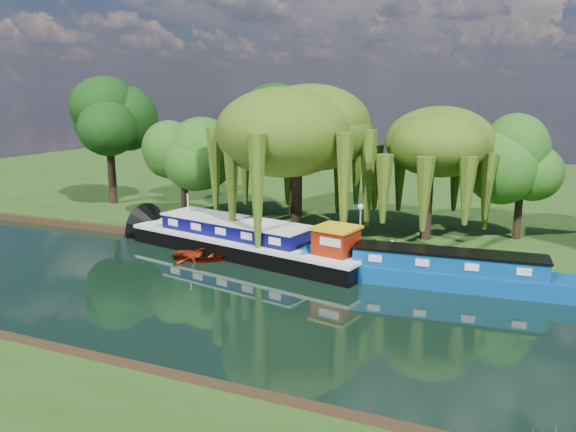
% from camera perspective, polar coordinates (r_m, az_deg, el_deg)
% --- Properties ---
extents(ground, '(120.00, 120.00, 0.00)m').
position_cam_1_polar(ground, '(26.53, -0.14, -9.16)').
color(ground, black).
extents(far_bank, '(120.00, 52.00, 0.45)m').
position_cam_1_polar(far_bank, '(58.27, 13.24, 2.70)').
color(far_bank, '#203C10').
rests_on(far_bank, ground).
extents(dutch_barge, '(16.79, 6.95, 3.46)m').
position_cam_1_polar(dutch_barge, '(34.39, -4.08, -2.60)').
color(dutch_barge, black).
rests_on(dutch_barge, ground).
extents(narrowboat, '(13.80, 3.46, 1.99)m').
position_cam_1_polar(narrowboat, '(30.19, 15.83, -5.50)').
color(narrowboat, navy).
rests_on(narrowboat, ground).
extents(red_dinghy, '(3.97, 3.26, 0.72)m').
position_cam_1_polar(red_dinghy, '(34.01, -8.71, -4.39)').
color(red_dinghy, maroon).
rests_on(red_dinghy, ground).
extents(willow_left, '(7.79, 7.79, 9.34)m').
position_cam_1_polar(willow_left, '(35.98, 0.92, 8.41)').
color(willow_left, black).
rests_on(willow_left, far_bank).
extents(willow_right, '(6.25, 6.25, 7.61)m').
position_cam_1_polar(willow_right, '(36.68, 14.19, 6.18)').
color(willow_right, black).
rests_on(willow_right, far_bank).
extents(tree_far_left, '(4.54, 4.54, 7.31)m').
position_cam_1_polar(tree_far_left, '(41.56, -10.64, 6.30)').
color(tree_far_left, black).
rests_on(tree_far_left, far_bank).
extents(tree_far_back, '(5.69, 5.69, 9.56)m').
position_cam_1_polar(tree_far_back, '(49.86, -17.77, 8.81)').
color(tree_far_back, black).
rests_on(tree_far_back, far_bank).
extents(tree_far_mid, '(5.57, 5.57, 9.12)m').
position_cam_1_polar(tree_far_mid, '(43.00, 0.55, 8.41)').
color(tree_far_mid, black).
rests_on(tree_far_mid, far_bank).
extents(tree_far_right, '(4.21, 4.21, 6.89)m').
position_cam_1_polar(tree_far_right, '(38.68, 22.71, 4.71)').
color(tree_far_right, black).
rests_on(tree_far_right, far_bank).
extents(lamppost, '(0.36, 0.36, 2.56)m').
position_cam_1_polar(lamppost, '(35.19, 7.40, 0.29)').
color(lamppost, silver).
rests_on(lamppost, far_bank).
extents(mooring_posts, '(19.16, 0.16, 1.00)m').
position_cam_1_polar(mooring_posts, '(33.87, 4.72, -2.69)').
color(mooring_posts, silver).
rests_on(mooring_posts, far_bank).
extents(reeds_near, '(33.70, 1.50, 1.10)m').
position_cam_1_polar(reeds_near, '(17.91, 11.14, -18.81)').
color(reeds_near, '#1B5216').
rests_on(reeds_near, ground).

